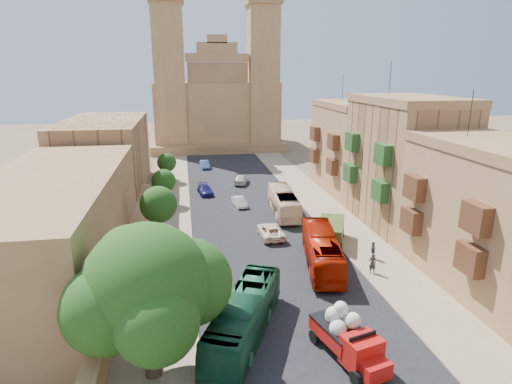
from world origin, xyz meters
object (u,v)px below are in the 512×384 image
object	(u,v)px
bus_green_north	(244,316)
car_white_b	(241,179)
pedestrian_c	(373,250)
ficus_tree	(149,290)
car_cream	(271,231)
pedestrian_a	(372,263)
car_dkblue	(205,190)
church	(216,103)
car_blue_a	(220,282)
car_blue_b	(205,164)
car_white_a	(239,202)
street_tree_c	(164,181)
bus_cream_east	(284,202)
street_tree_a	(150,259)
street_tree_d	(167,163)
bus_red_east	(322,250)
street_tree_b	(158,205)
olive_pickup	(331,233)
red_truck	(348,337)

from	to	relation	value
bus_green_north	car_white_b	distance (m)	38.30
pedestrian_c	ficus_tree	bearing A→B (deg)	-45.06
car_cream	pedestrian_a	world-z (taller)	pedestrian_a
ficus_tree	car_dkblue	xyz separation A→B (m)	(4.72, 35.98, -4.61)
pedestrian_a	pedestrian_c	distance (m)	2.90
pedestrian_c	church	bearing A→B (deg)	-160.68
bus_green_north	car_blue_a	world-z (taller)	bus_green_north
car_dkblue	car_blue_b	xyz separation A→B (m)	(0.83, 16.60, 0.02)
car_white_a	street_tree_c	bearing A→B (deg)	159.29
car_dkblue	car_white_b	world-z (taller)	car_white_b
ficus_tree	bus_cream_east	world-z (taller)	ficus_tree
street_tree_a	street_tree_d	distance (m)	36.00
street_tree_a	bus_red_east	size ratio (longest dim) A/B	0.48
street_tree_d	car_dkblue	world-z (taller)	street_tree_d
street_tree_b	bus_green_north	bearing A→B (deg)	-70.82
car_white_b	car_cream	bearing A→B (deg)	108.53
ficus_tree	car_blue_a	distance (m)	10.89
car_cream	car_white_b	world-z (taller)	car_white_b
church	ficus_tree	xyz separation A→B (m)	(-9.42, -74.61, -4.28)
street_tree_a	street_tree_d	bearing A→B (deg)	90.00
street_tree_a	street_tree_d	world-z (taller)	street_tree_a
olive_pickup	bus_green_north	bearing A→B (deg)	-127.29
church	pedestrian_c	bearing A→B (deg)	-81.78
street_tree_b	pedestrian_c	size ratio (longest dim) A/B	3.36
pedestrian_a	car_blue_a	bearing A→B (deg)	5.92
church	car_dkblue	size ratio (longest dim) A/B	8.45
church	car_blue_a	xyz separation A→B (m)	(-5.00, -65.76, -8.83)
ficus_tree	street_tree_c	xyz separation A→B (m)	(-0.58, 31.99, -2.16)
street_tree_a	car_blue_b	world-z (taller)	street_tree_a
church	bus_green_north	world-z (taller)	church
street_tree_c	car_white_a	size ratio (longest dim) A/B	1.29
street_tree_a	street_tree_d	size ratio (longest dim) A/B	1.15
car_white_a	car_white_b	world-z (taller)	car_white_b
red_truck	bus_cream_east	bearing A→B (deg)	84.91
bus_green_north	car_cream	distance (m)	17.07
car_white_a	church	bearing A→B (deg)	81.32
street_tree_c	car_white_a	distance (m)	9.80
car_blue_a	pedestrian_c	size ratio (longest dim) A/B	2.44
bus_cream_east	pedestrian_a	world-z (taller)	bus_cream_east
car_blue_b	pedestrian_a	bearing A→B (deg)	-79.83
bus_red_east	car_blue_b	distance (m)	41.60
car_dkblue	car_white_b	size ratio (longest dim) A/B	1.01
red_truck	bus_green_north	world-z (taller)	red_truck
bus_red_east	street_tree_a	bearing A→B (deg)	25.96
car_blue_a	street_tree_d	bearing A→B (deg)	90.59
car_blue_b	street_tree_d	bearing A→B (deg)	-130.52
bus_green_north	pedestrian_a	xyz separation A→B (m)	(11.76, 6.97, -0.58)
bus_green_north	car_blue_b	world-z (taller)	bus_green_north
street_tree_a	car_white_b	bearing A→B (deg)	71.52
car_cream	car_blue_a	bearing A→B (deg)	58.12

